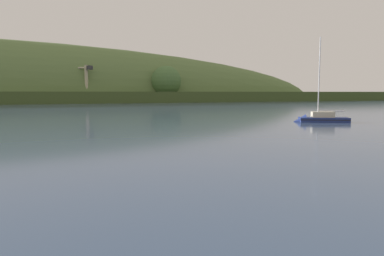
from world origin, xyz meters
The scene contains 2 objects.
dockside_crane centered at (8.97, 176.78, 8.20)m, with size 10.26×10.55×17.04m.
sailboat_near_mooring centered at (33.86, 54.52, 0.26)m, with size 8.81×6.36×14.85m.
Camera 1 is at (-6.82, 8.31, 4.85)m, focal length 33.37 mm.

